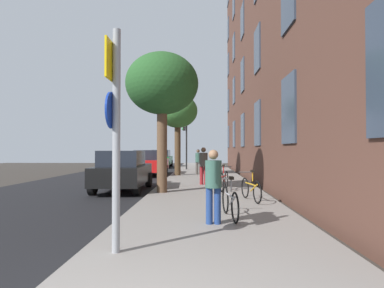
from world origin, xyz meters
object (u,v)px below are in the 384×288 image
bicycle_3 (212,176)px  bicycle_0 (230,202)px  tree_far (178,112)px  bicycle_1 (251,189)px  bicycle_5 (207,169)px  tree_near (162,85)px  pedestrian_0 (213,181)px  sign_post (115,124)px  car_2 (161,158)px  bicycle_2 (224,180)px  traffic_light (185,135)px  pedestrian_2 (198,160)px  car_1 (150,162)px  pedestrian_1 (203,163)px  car_0 (123,170)px  bicycle_4 (211,172)px

bicycle_3 → bicycle_0: bearing=-88.9°
tree_far → bicycle_1: size_ratio=2.91×
bicycle_1 → bicycle_5: size_ratio=1.00×
tree_near → pedestrian_0: tree_near is taller
sign_post → bicycle_0: (1.97, 2.41, -1.58)m
tree_near → tree_far: size_ratio=1.04×
car_2 → bicycle_1: bearing=-74.8°
bicycle_2 → traffic_light: bearing=99.7°
pedestrian_2 → car_1: pedestrian_2 is taller
sign_post → tree_near: (-0.11, 6.62, 1.95)m
pedestrian_1 → pedestrian_2: 5.57m
bicycle_1 → bicycle_2: bearing=104.7°
tree_far → pedestrian_0: bearing=-82.2°
bicycle_5 → pedestrian_2: pedestrian_2 is taller
tree_far → bicycle_0: bearing=-79.9°
car_1 → pedestrian_0: bearing=-75.2°
pedestrian_2 → car_0: (-2.96, -6.94, -0.17)m
car_0 → car_1: size_ratio=0.92×
car_0 → traffic_light: bearing=80.8°
sign_post → pedestrian_1: size_ratio=2.06×
traffic_light → bicycle_1: 15.20m
bicycle_1 → car_1: (-4.78, 10.38, 0.36)m
traffic_light → tree_far: size_ratio=0.79×
bicycle_3 → pedestrian_0: (-0.25, -7.77, 0.53)m
bicycle_4 → pedestrian_1: size_ratio=0.97×
traffic_light → bicycle_0: bearing=-83.7°
tree_far → pedestrian_1: tree_far is taller
bicycle_5 → pedestrian_2: size_ratio=1.09×
tree_far → pedestrian_2: 3.24m
sign_post → pedestrian_0: (1.58, 1.85, -1.07)m
tree_near → tree_far: bearing=89.9°
car_2 → traffic_light: bearing=-60.6°
pedestrian_1 → car_0: (-3.25, -1.38, -0.22)m
bicycle_3 → car_1: 6.75m
tree_far → car_2: (-2.24, 9.82, -3.09)m
traffic_light → bicycle_0: (1.89, -17.18, -2.27)m
car_1 → car_2: (-0.39, 8.70, -0.00)m
traffic_light → car_1: (-2.04, -4.40, -1.92)m
traffic_light → pedestrian_1: bearing=-82.7°
bicycle_0 → bicycle_3: bicycle_0 is taller
pedestrian_1 → car_2: bearing=104.3°
bicycle_5 → bicycle_1: bearing=-83.1°
bicycle_4 → car_2: car_2 is taller
bicycle_2 → bicycle_0: bearing=-92.7°
sign_post → car_2: (-2.34, 23.89, -1.23)m
bicycle_0 → pedestrian_2: 12.34m
bicycle_2 → car_0: (-4.02, 0.56, 0.33)m
sign_post → bicycle_5: (1.66, 14.41, -1.57)m
pedestrian_0 → car_2: (-3.92, 22.05, -0.17)m
traffic_light → pedestrian_2: bearing=-77.8°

